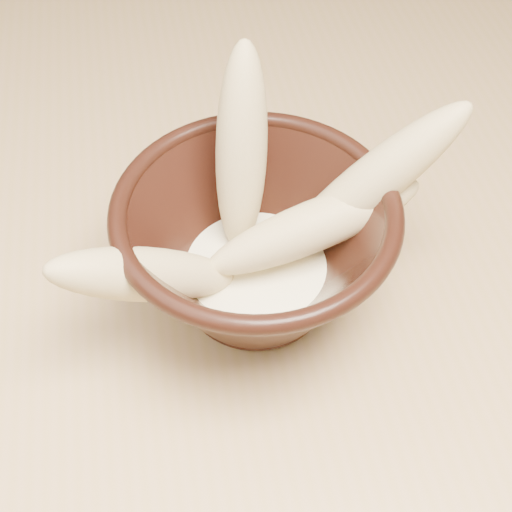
# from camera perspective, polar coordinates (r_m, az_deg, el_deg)

# --- Properties ---
(table) EXTENTS (1.20, 0.80, 0.75)m
(table) POSITION_cam_1_polar(r_m,az_deg,el_deg) (0.67, -0.23, -1.13)
(table) COLOR tan
(table) RESTS_ON ground
(bowl) EXTENTS (0.20, 0.20, 0.11)m
(bowl) POSITION_cam_1_polar(r_m,az_deg,el_deg) (0.50, 0.00, 0.67)
(bowl) COLOR black
(bowl) RESTS_ON table
(milk_puddle) EXTENTS (0.11, 0.11, 0.02)m
(milk_puddle) POSITION_cam_1_polar(r_m,az_deg,el_deg) (0.52, 0.00, -1.20)
(milk_puddle) COLOR #FFF8CD
(milk_puddle) RESTS_ON bowl
(banana_upright) EXTENTS (0.06, 0.10, 0.15)m
(banana_upright) POSITION_cam_1_polar(r_m,az_deg,el_deg) (0.50, -1.18, 8.46)
(banana_upright) COLOR tan
(banana_upright) RESTS_ON bowl
(banana_left) EXTENTS (0.15, 0.07, 0.11)m
(banana_left) POSITION_cam_1_polar(r_m,az_deg,el_deg) (0.47, -8.75, -1.46)
(banana_left) COLOR tan
(banana_left) RESTS_ON bowl
(banana_right) EXTENTS (0.16, 0.05, 0.14)m
(banana_right) POSITION_cam_1_polar(r_m,az_deg,el_deg) (0.50, 8.99, 5.60)
(banana_right) COLOR tan
(banana_right) RESTS_ON bowl
(banana_across) EXTENTS (0.17, 0.06, 0.07)m
(banana_across) POSITION_cam_1_polar(r_m,az_deg,el_deg) (0.50, 4.65, 2.41)
(banana_across) COLOR tan
(banana_across) RESTS_ON bowl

